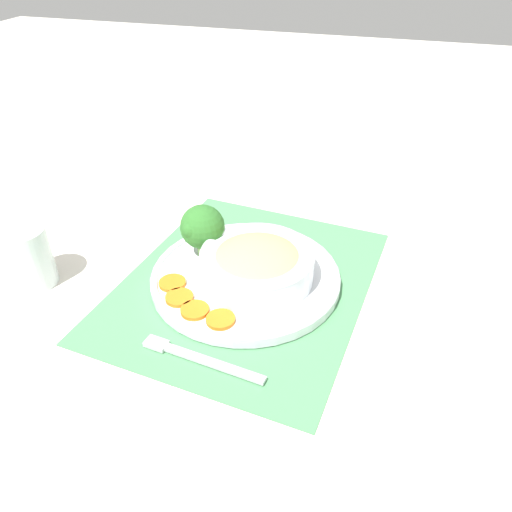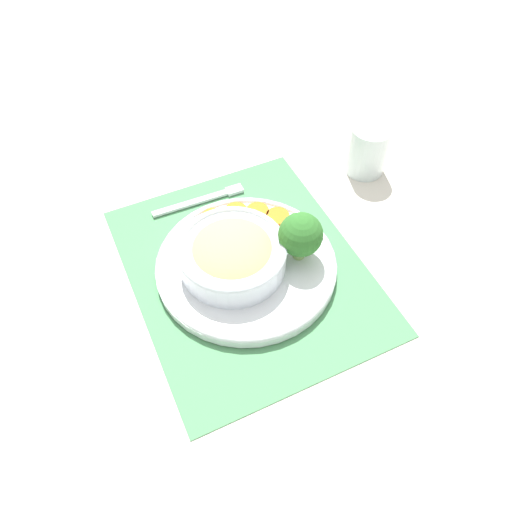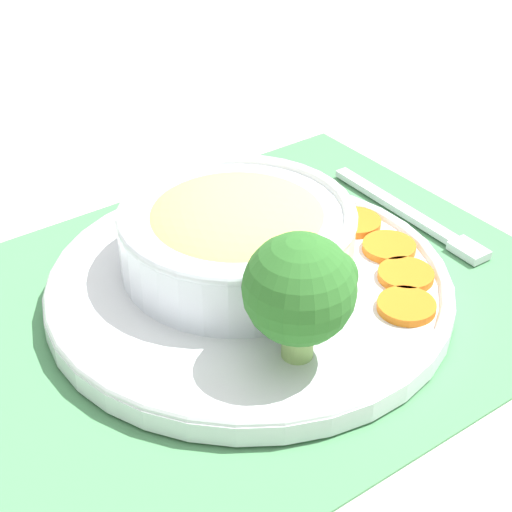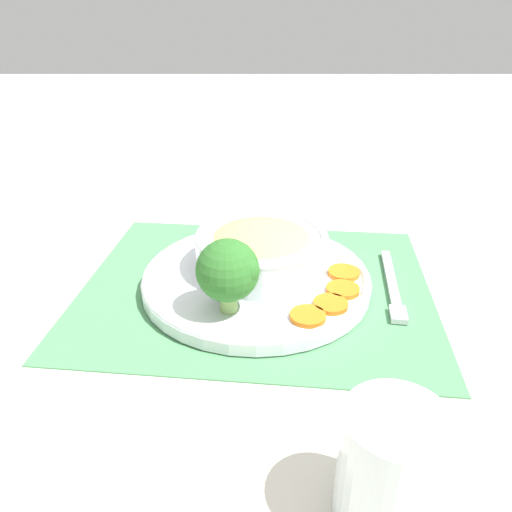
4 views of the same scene
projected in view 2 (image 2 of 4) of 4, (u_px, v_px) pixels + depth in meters
The scene contains 11 objects.
ground_plane at pixel (246, 270), 0.87m from camera, with size 4.00×4.00×0.00m, color beige.
placemat at pixel (246, 269), 0.87m from camera, with size 0.51×0.43×0.00m.
plate at pixel (246, 264), 0.85m from camera, with size 0.31×0.31×0.02m.
bowl at pixel (232, 254), 0.82m from camera, with size 0.18×0.18×0.06m.
broccoli_floret at pixel (301, 235), 0.82m from camera, with size 0.07×0.07×0.09m.
carrot_slice_near at pixel (278, 216), 0.91m from camera, with size 0.04×0.04×0.01m.
carrot_slice_middle at pixel (257, 211), 0.92m from camera, with size 0.04×0.04×0.01m.
carrot_slice_far at pixel (236, 211), 0.92m from camera, with size 0.04×0.04×0.01m.
carrot_slice_extra at pixel (216, 216), 0.91m from camera, with size 0.04×0.04×0.01m.
water_glass at pixel (367, 152), 0.99m from camera, with size 0.08×0.08×0.10m.
fork at pixel (208, 198), 0.97m from camera, with size 0.04×0.18×0.01m.
Camera 2 is at (0.45, -0.25, 0.70)m, focal length 35.00 mm.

